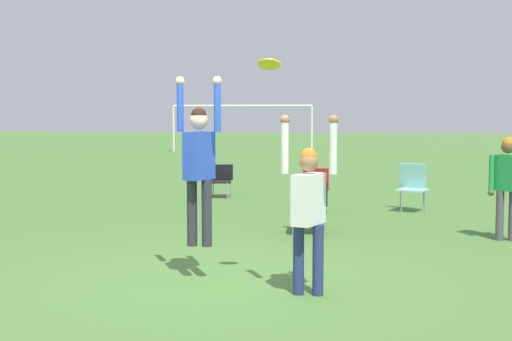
# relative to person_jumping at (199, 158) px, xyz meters

# --- Properties ---
(ground_plane) EXTENTS (120.00, 120.00, 0.00)m
(ground_plane) POSITION_rel_person_jumping_xyz_m (0.21, -0.11, -1.45)
(ground_plane) COLOR #4C7A38
(person_jumping) EXTENTS (0.55, 0.44, 1.99)m
(person_jumping) POSITION_rel_person_jumping_xyz_m (0.00, 0.00, 0.00)
(person_jumping) COLOR #2D2D38
(person_jumping) RESTS_ON ground_plane
(person_defending) EXTENTS (0.62, 0.51, 1.95)m
(person_defending) POSITION_rel_person_jumping_xyz_m (1.33, -0.48, -0.42)
(person_defending) COLOR navy
(person_defending) RESTS_ON ground_plane
(frisbee) EXTENTS (0.25, 0.23, 0.11)m
(frisbee) POSITION_rel_person_jumping_xyz_m (0.88, -0.40, 1.04)
(frisbee) COLOR yellow
(camping_chair_0) EXTENTS (0.56, 0.59, 0.85)m
(camping_chair_0) POSITION_rel_person_jumping_xyz_m (0.83, 6.21, -0.94)
(camping_chair_0) COLOR gray
(camping_chair_0) RESTS_ON ground_plane
(camping_chair_1) EXTENTS (0.60, 0.63, 0.76)m
(camping_chair_1) POSITION_rel_person_jumping_xyz_m (-1.52, 8.08, -1.00)
(camping_chair_1) COLOR gray
(camping_chair_1) RESTS_ON ground_plane
(camping_chair_2) EXTENTS (0.69, 0.75, 0.95)m
(camping_chair_2) POSITION_rel_person_jumping_xyz_m (2.77, 6.45, -0.90)
(camping_chair_2) COLOR gray
(camping_chair_2) RESTS_ON ground_plane
(camping_chair_4) EXTENTS (0.60, 0.64, 0.84)m
(camping_chair_4) POSITION_rel_person_jumping_xyz_m (0.98, 3.52, -0.96)
(camping_chair_4) COLOR gray
(camping_chair_4) RESTS_ON ground_plane
(person_spectator_near) EXTENTS (0.57, 0.43, 1.60)m
(person_spectator_near) POSITION_rel_person_jumping_xyz_m (4.03, 3.30, -0.50)
(person_spectator_near) COLOR #4C4C51
(person_spectator_near) RESTS_ON ground_plane
(soccer_goal) EXTENTS (7.10, 0.10, 2.35)m
(soccer_goal) POSITION_rel_person_jumping_xyz_m (-4.57, 26.78, 0.40)
(soccer_goal) COLOR white
(soccer_goal) RESTS_ON ground_plane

